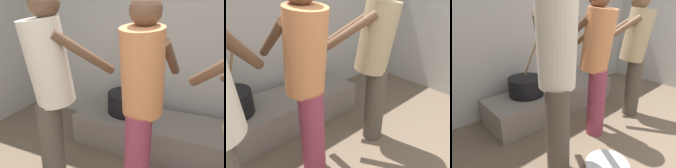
% 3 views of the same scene
% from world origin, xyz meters
% --- Properties ---
extents(block_enclosure_rear, '(4.86, 0.20, 2.45)m').
position_xyz_m(block_enclosure_rear, '(0.00, 2.69, 1.23)').
color(block_enclosure_rear, '#ADA8A0').
rests_on(block_enclosure_rear, ground_plane).
extents(hearth_ledge, '(1.94, 0.60, 0.35)m').
position_xyz_m(hearth_ledge, '(-0.04, 2.17, 0.17)').
color(hearth_ledge, slate).
rests_on(hearth_ledge, ground_plane).
extents(cooking_pot_main, '(0.45, 0.45, 0.69)m').
position_xyz_m(cooking_pot_main, '(-0.48, 2.22, 0.47)').
color(cooking_pot_main, black).
rests_on(cooking_pot_main, hearth_ledge).
extents(cook_in_cream_shirt, '(0.67, 0.73, 1.66)m').
position_xyz_m(cook_in_cream_shirt, '(-0.76, 1.27, 0.95)').
color(cook_in_cream_shirt, '#4C4238').
rests_on(cook_in_cream_shirt, ground_plane).
extents(cook_in_orange_shirt, '(0.36, 0.68, 1.61)m').
position_xyz_m(cook_in_orange_shirt, '(-0.08, 1.42, 0.92)').
color(cook_in_orange_shirt, '#8C3347').
rests_on(cook_in_orange_shirt, ground_plane).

